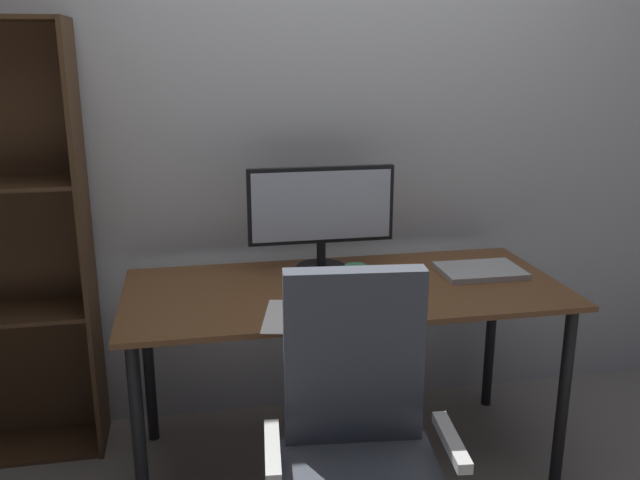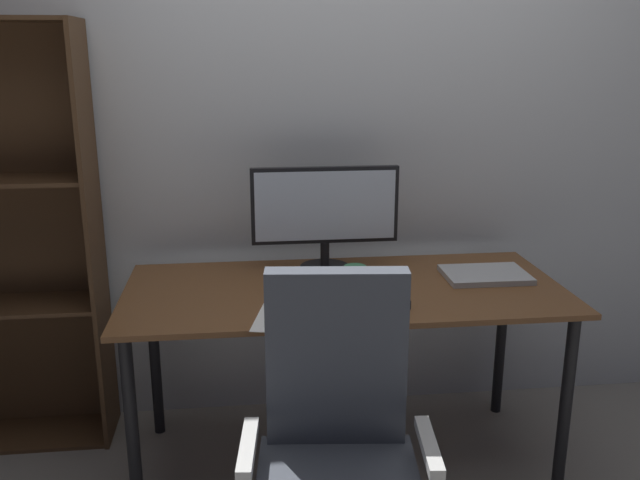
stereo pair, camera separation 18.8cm
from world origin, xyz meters
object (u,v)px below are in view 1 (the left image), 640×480
(monitor, at_px, (321,211))
(laptop, at_px, (480,271))
(mouse, at_px, (401,300))
(office_chair, at_px, (359,473))
(desk, at_px, (345,307))
(keyboard, at_px, (338,306))
(coffee_mug, at_px, (356,277))

(monitor, xyz_separation_m, laptop, (0.61, -0.18, -0.23))
(monitor, height_order, mouse, monitor)
(monitor, xyz_separation_m, office_chair, (-0.08, -0.97, -0.52))
(desk, height_order, mouse, mouse)
(keyboard, height_order, laptop, laptop)
(monitor, bearing_deg, office_chair, -94.91)
(desk, distance_m, monitor, 0.40)
(keyboard, bearing_deg, office_chair, -97.65)
(laptop, bearing_deg, monitor, 164.47)
(mouse, relative_size, laptop, 0.30)
(coffee_mug, height_order, laptop, coffee_mug)
(monitor, distance_m, laptop, 0.67)
(desk, distance_m, keyboard, 0.24)
(mouse, relative_size, coffee_mug, 0.97)
(desk, bearing_deg, laptop, 5.07)
(office_chair, bearing_deg, laptop, 54.66)
(desk, xyz_separation_m, laptop, (0.56, 0.05, 0.09))
(monitor, xyz_separation_m, mouse, (0.20, -0.44, -0.22))
(monitor, bearing_deg, laptop, -16.23)
(laptop, bearing_deg, desk, -174.23)
(mouse, distance_m, laptop, 0.49)
(desk, bearing_deg, office_chair, -99.86)
(monitor, relative_size, coffee_mug, 5.89)
(coffee_mug, bearing_deg, keyboard, -120.20)
(keyboard, xyz_separation_m, coffee_mug, (0.11, 0.19, 0.04))
(laptop, bearing_deg, keyboard, -156.97)
(monitor, height_order, office_chair, monitor)
(keyboard, bearing_deg, desk, 68.94)
(monitor, distance_m, keyboard, 0.50)
(monitor, xyz_separation_m, coffee_mug, (0.08, -0.25, -0.20))
(monitor, bearing_deg, desk, -78.63)
(desk, relative_size, office_chair, 1.61)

